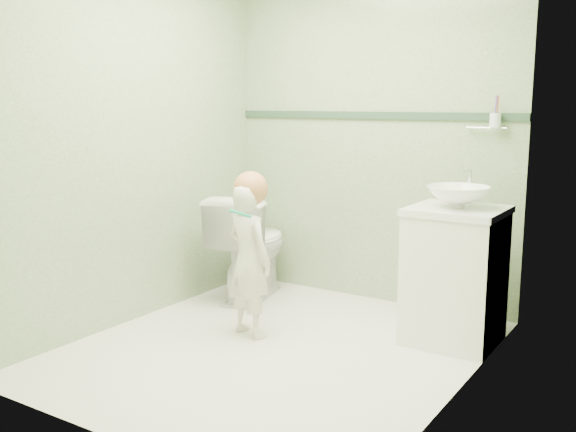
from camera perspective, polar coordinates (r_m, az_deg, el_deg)
The scene contains 12 objects.
ground at distance 3.96m, azimuth -1.20°, elevation -11.50°, with size 2.50×2.50×0.00m, color white.
room_shell at distance 3.70m, azimuth -1.26°, elevation 6.09°, with size 2.50×2.54×2.40m.
trim_stripe at distance 4.77m, azimuth 7.17°, elevation 8.69°, with size 2.20×0.02×0.05m, color #2D4834.
vanity at distance 4.09m, azimuth 14.28°, elevation -5.23°, with size 0.52×0.50×0.80m, color white.
counter at distance 4.00m, azimuth 14.53°, elevation 0.45°, with size 0.54×0.52×0.04m, color white.
basin at distance 3.99m, azimuth 14.58°, elevation 1.63°, with size 0.37×0.37×0.13m, color white.
faucet at distance 4.15m, azimuth 15.43°, elevation 3.03°, with size 0.03×0.13×0.18m.
cup_holder at distance 4.40m, azimuth 17.48°, elevation 7.93°, with size 0.26×0.07×0.21m.
toilet at distance 4.87m, azimuth -3.28°, elevation -2.56°, with size 0.44×0.77×0.79m, color white.
toddler at distance 4.06m, azimuth -3.42°, elevation -3.87°, with size 0.35×0.23×0.96m, color beige.
hair_cap at distance 4.00m, azimuth -3.28°, elevation 2.40°, with size 0.21×0.21×0.21m, color #B37244.
teal_toothbrush at distance 3.86m, azimuth -4.16°, elevation 0.30°, with size 0.11×0.14×0.08m.
Camera 1 is at (2.06, -3.06, 1.45)m, focal length 40.90 mm.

